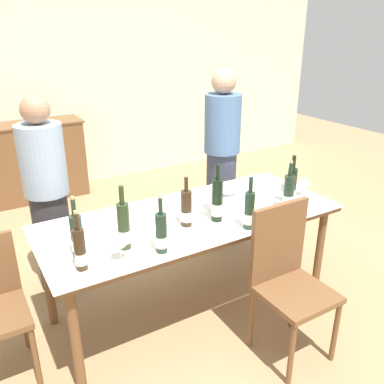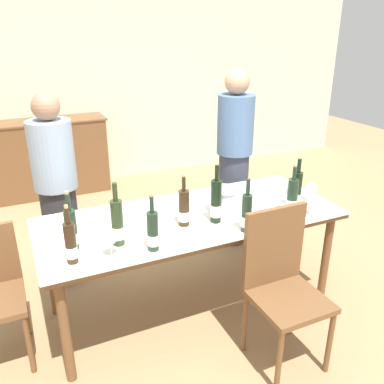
% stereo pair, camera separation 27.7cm
% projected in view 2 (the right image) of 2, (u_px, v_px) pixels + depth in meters
% --- Properties ---
extents(ground_plane, '(12.00, 12.00, 0.00)m').
position_uv_depth(ground_plane, '(192.00, 304.00, 3.13)').
color(ground_plane, '#A37F56').
extents(back_wall, '(8.00, 0.10, 2.80)m').
position_uv_depth(back_wall, '(91.00, 76.00, 5.20)').
color(back_wall, beige).
rests_on(back_wall, ground_plane).
extents(sideboard_cabinet, '(1.59, 0.46, 0.94)m').
position_uv_depth(sideboard_cabinet, '(43.00, 158.00, 5.02)').
color(sideboard_cabinet, brown).
rests_on(sideboard_cabinet, ground_plane).
extents(dining_table, '(2.11, 0.87, 0.76)m').
position_uv_depth(dining_table, '(192.00, 224.00, 2.87)').
color(dining_table, brown).
rests_on(dining_table, ground_plane).
extents(ice_bucket, '(0.21, 0.21, 0.18)m').
position_uv_depth(ice_bucket, '(224.00, 200.00, 2.87)').
color(ice_bucket, silver).
rests_on(ice_bucket, dining_table).
extents(wine_bottle_0, '(0.07, 0.07, 0.36)m').
position_uv_depth(wine_bottle_0, '(184.00, 209.00, 2.67)').
color(wine_bottle_0, '#332314').
rests_on(wine_bottle_0, dining_table).
extents(wine_bottle_1, '(0.07, 0.07, 0.38)m').
position_uv_depth(wine_bottle_1, '(297.00, 191.00, 2.91)').
color(wine_bottle_1, black).
rests_on(wine_bottle_1, dining_table).
extents(wine_bottle_2, '(0.08, 0.08, 0.36)m').
position_uv_depth(wine_bottle_2, '(292.00, 197.00, 2.84)').
color(wine_bottle_2, '#1E3323').
rests_on(wine_bottle_2, dining_table).
extents(wine_bottle_3, '(0.07, 0.07, 0.36)m').
position_uv_depth(wine_bottle_3, '(247.00, 214.00, 2.59)').
color(wine_bottle_3, '#1E3323').
rests_on(wine_bottle_3, dining_table).
extents(wine_bottle_4, '(0.07, 0.07, 0.37)m').
position_uv_depth(wine_bottle_4, '(71.00, 230.00, 2.38)').
color(wine_bottle_4, '#1E3323').
rests_on(wine_bottle_4, dining_table).
extents(wine_bottle_5, '(0.07, 0.07, 0.40)m').
position_uv_depth(wine_bottle_5, '(117.00, 224.00, 2.42)').
color(wine_bottle_5, '#28381E').
rests_on(wine_bottle_5, dining_table).
extents(wine_bottle_6, '(0.07, 0.07, 0.35)m').
position_uv_depth(wine_bottle_6, '(71.00, 244.00, 2.24)').
color(wine_bottle_6, '#332314').
rests_on(wine_bottle_6, dining_table).
extents(wine_bottle_7, '(0.07, 0.07, 0.36)m').
position_uv_depth(wine_bottle_7, '(153.00, 232.00, 2.37)').
color(wine_bottle_7, '#1E3323').
rests_on(wine_bottle_7, dining_table).
extents(wine_bottle_8, '(0.07, 0.07, 0.40)m').
position_uv_depth(wine_bottle_8, '(216.00, 202.00, 2.71)').
color(wine_bottle_8, black).
rests_on(wine_bottle_8, dining_table).
extents(wine_glass_0, '(0.09, 0.09, 0.16)m').
position_uv_depth(wine_glass_0, '(110.00, 238.00, 2.30)').
color(wine_glass_0, white).
rests_on(wine_glass_0, dining_table).
extents(wine_glass_1, '(0.08, 0.08, 0.14)m').
position_uv_depth(wine_glass_1, '(311.00, 202.00, 2.82)').
color(wine_glass_1, white).
rests_on(wine_glass_1, dining_table).
extents(wine_glass_2, '(0.08, 0.08, 0.13)m').
position_uv_depth(wine_glass_2, '(288.00, 193.00, 3.01)').
color(wine_glass_2, white).
rests_on(wine_glass_2, dining_table).
extents(wine_glass_3, '(0.08, 0.08, 0.14)m').
position_uv_depth(wine_glass_3, '(311.00, 189.00, 3.06)').
color(wine_glass_3, white).
rests_on(wine_glass_3, dining_table).
extents(chair_near_front, '(0.42, 0.42, 0.99)m').
position_uv_depth(chair_near_front, '(281.00, 278.00, 2.48)').
color(chair_near_front, brown).
rests_on(chair_near_front, ground_plane).
extents(person_host, '(0.33, 0.33, 1.55)m').
position_uv_depth(person_host, '(57.00, 192.00, 3.19)').
color(person_host, '#2D2D33').
rests_on(person_host, ground_plane).
extents(person_guest_left, '(0.33, 0.33, 1.65)m').
position_uv_depth(person_guest_left, '(234.00, 161.00, 3.77)').
color(person_guest_left, '#383F56').
rests_on(person_guest_left, ground_plane).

